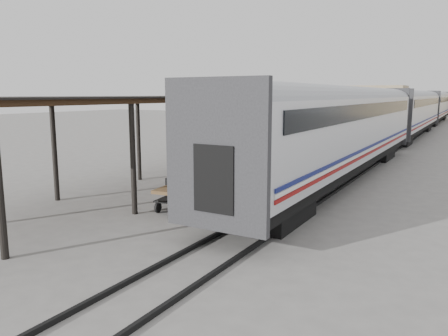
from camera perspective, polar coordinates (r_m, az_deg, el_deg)
name	(u,v)px	position (r m, az deg, el deg)	size (l,w,h in m)	color
ground	(197,206)	(16.77, -3.52, -5.02)	(160.00, 160.00, 0.00)	slate
train	(411,110)	(47.67, 23.26, 6.98)	(3.45, 76.01, 4.01)	silver
canopy	(316,97)	(39.49, 11.94, 9.07)	(4.90, 64.30, 4.15)	#422B19
rails	(410,136)	(48.03, 23.09, 3.85)	(1.54, 150.00, 0.12)	black
building_left	(374,100)	(97.37, 19.06, 8.36)	(12.00, 8.00, 6.00)	tan
baggage_cart	(183,191)	(16.43, -5.44, -3.03)	(1.54, 2.54, 0.86)	brown
suitcase_stack	(185,179)	(16.68, -5.15, -1.39)	(1.23, 1.18, 0.58)	#373739
luggage_tug	(283,149)	(29.84, 7.75, 2.44)	(1.05, 1.49, 1.21)	maroon
porter	(177,163)	(15.55, -6.14, 0.60)	(0.69, 0.45, 1.90)	navy
pedestrian	(313,140)	(33.56, 11.59, 3.55)	(0.95, 0.39, 1.61)	black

